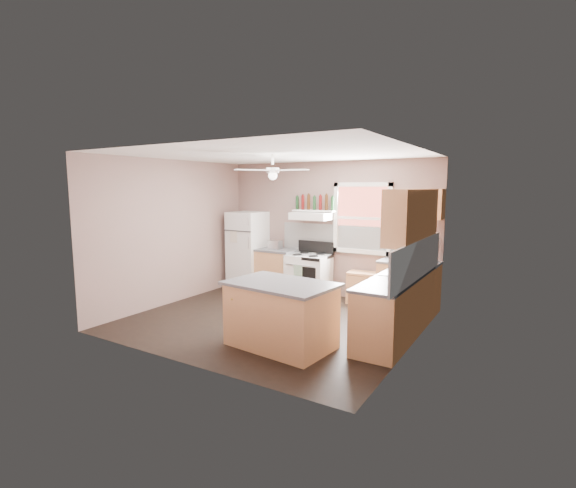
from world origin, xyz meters
The scene contains 32 objects.
floor centered at (0.00, 0.00, 0.00)m, with size 4.50×4.50×0.00m, color black.
ceiling centered at (0.00, 0.00, 2.70)m, with size 4.50×4.50×0.00m, color white.
wall_back centered at (0.00, 2.02, 1.35)m, with size 4.50×0.05×2.70m, color #7C6059.
wall_right centered at (2.27, 0.00, 1.35)m, with size 0.05×4.00×2.70m, color #7C6059.
wall_left centered at (-2.27, 0.00, 1.35)m, with size 0.05×4.00×2.70m, color #7C6059.
backsplash_back centered at (0.45, 1.99, 1.18)m, with size 2.90×0.03×0.55m, color white.
backsplash_right centered at (2.23, 0.30, 1.18)m, with size 0.03×2.60×0.55m, color white.
window_view centered at (0.75, 1.98, 1.60)m, with size 1.00×0.02×1.20m, color brown.
window_frame centered at (0.75, 1.96, 1.60)m, with size 1.16×0.07×1.36m, color white.
refrigerator centered at (-1.75, 1.66, 0.83)m, with size 0.70×0.68×1.66m, color white.
base_cabinet_left centered at (-1.06, 1.70, 0.43)m, with size 0.90×0.60×0.86m, color tan.
counter_left centered at (-1.06, 1.70, 0.88)m, with size 0.92×0.62×0.04m, color #4A4A4D.
toaster centered at (-1.07, 1.71, 0.99)m, with size 0.28×0.16×0.18m, color silver.
stove centered at (-0.22, 1.62, 0.43)m, with size 0.80×0.64×0.86m, color white.
range_hood centered at (-0.23, 1.75, 1.62)m, with size 0.78×0.50×0.14m, color white.
bottle_shelf centered at (-0.23, 1.87, 1.72)m, with size 0.90×0.26×0.03m, color white.
cart centered at (0.87, 1.75, 0.27)m, with size 0.55×0.37×0.55m, color tan.
base_cabinet_corner centered at (1.75, 1.70, 0.43)m, with size 1.00×0.60×0.86m, color tan.
base_cabinet_right centered at (1.95, 0.30, 0.43)m, with size 0.60×2.20×0.86m, color tan.
counter_corner centered at (1.75, 1.70, 0.88)m, with size 1.02×0.62×0.04m, color #4A4A4D.
counter_right centered at (1.94, 0.30, 0.88)m, with size 0.62×2.22×0.04m, color #4A4A4D.
sink centered at (1.94, 0.50, 0.90)m, with size 0.55×0.45×0.03m, color silver.
faucet centered at (2.10, 0.50, 0.97)m, with size 0.03×0.03×0.14m, color silver.
upper_cabinet_right centered at (2.08, 0.50, 1.78)m, with size 0.33×1.80×0.76m, color tan.
upper_cabinet_corner centered at (1.95, 1.83, 1.90)m, with size 0.60×0.33×0.52m, color tan.
paper_towel centered at (2.07, 1.86, 1.25)m, with size 0.12×0.12×0.26m, color white.
island centered at (0.70, -0.88, 0.43)m, with size 1.37×0.87×0.86m, color tan.
island_top centered at (0.70, -0.88, 0.88)m, with size 1.45×0.95×0.04m, color #4A4A4D.
ceiling_fan_hub centered at (0.00, 0.00, 2.45)m, with size 0.20×0.20×0.08m, color white.
soap_bottle centered at (2.12, 0.41, 1.03)m, with size 0.10×0.10×0.25m, color silver.
red_caddy centered at (1.99, 1.06, 0.95)m, with size 0.18×0.12×0.10m, color #A8230E.
wine_bottles centered at (-0.23, 1.87, 1.88)m, with size 0.86×0.06×0.31m.
Camera 1 is at (3.66, -5.57, 2.18)m, focal length 26.00 mm.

